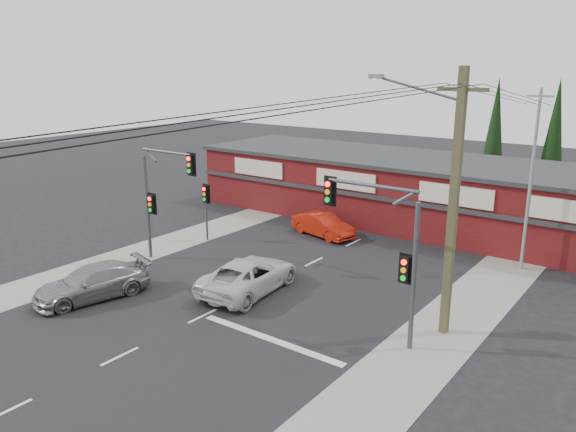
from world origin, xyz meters
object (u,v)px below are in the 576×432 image
Objects in this scene: red_sedan at (323,225)px; utility_pole at (450,196)px; shop_building at (389,186)px; silver_suv at (92,283)px; white_suv at (249,275)px.

utility_pole is at bearing -113.68° from red_sedan.
shop_building is (1.19, 6.23, 1.44)m from red_sedan.
utility_pole is at bearing 38.84° from silver_suv.
shop_building is 2.73× the size of utility_pole.
red_sedan is 13.92m from utility_pole.
utility_pole reaches higher than silver_suv.
white_suv reaches higher than silver_suv.
white_suv reaches higher than red_sedan.
white_suv is 6.91m from silver_suv.
shop_building is at bearing 92.67° from silver_suv.
silver_suv is 1.20× the size of red_sedan.
red_sedan is at bearing -100.79° from shop_building.
shop_building reaches higher than silver_suv.
utility_pole is at bearing -56.24° from shop_building.
utility_pole reaches higher than white_suv.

